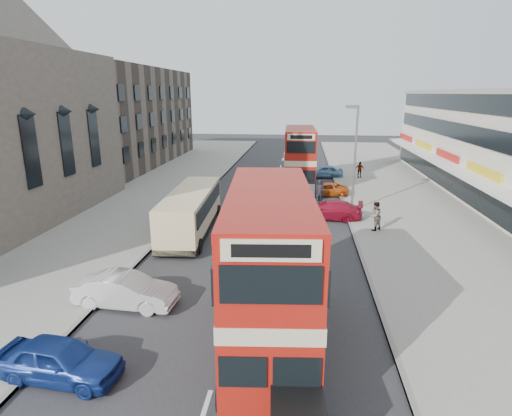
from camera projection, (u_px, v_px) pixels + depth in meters
The scene contains 19 objects.
ground at pixel (228, 336), 15.80m from camera, with size 160.00×160.00×0.00m, color #28282B.
road_surface at pixel (269, 203), 34.94m from camera, with size 12.00×90.00×0.01m, color #28282B.
pavement_right at pixel (416, 206), 33.65m from camera, with size 12.00×90.00×0.15m, color gray.
pavement_left at pixel (133, 198), 36.20m from camera, with size 12.00×90.00×0.15m, color gray.
kerb_left at pixel (199, 200), 35.57m from camera, with size 0.20×90.00×0.16m, color gray.
kerb_right at pixel (343, 204), 34.27m from camera, with size 0.20×90.00×0.16m, color gray.
brick_terrace at pixel (110, 117), 52.91m from camera, with size 14.00×28.00×12.00m, color #66594C.
street_lamp at pixel (354, 151), 31.05m from camera, with size 1.00×0.20×8.12m.
bus_main at pixel (269, 271), 14.50m from camera, with size 3.62×10.29×5.63m.
bus_second at pixel (300, 158), 39.83m from camera, with size 3.01×10.13×5.57m.
coach at pixel (191, 210), 27.26m from camera, with size 3.04×9.93×2.60m.
car_left_near at pixel (60, 360), 13.31m from camera, with size 1.63×4.05×1.38m, color navy.
car_left_front at pixel (126, 291), 17.89m from camera, with size 1.53×4.40×1.45m, color silver.
car_right_a at pixel (329, 210), 30.36m from camera, with size 1.94×4.78×1.39m, color maroon.
car_right_b at pixel (325, 189), 37.36m from camera, with size 1.91×4.13×1.15m, color #CA5214.
car_right_c at pixel (324, 171), 45.24m from camera, with size 1.64×4.08×1.39m, color #639DC7.
pedestrian_near at pixel (375, 216), 27.34m from camera, with size 0.72×0.49×1.96m, color gray.
pedestrian_far at pixel (360, 170), 44.53m from camera, with size 1.01×0.42×1.73m, color gray.
cyclist at pixel (320, 198), 33.28m from camera, with size 0.73×1.60×2.28m.
Camera 1 is at (2.61, -13.69, 8.97)m, focal length 29.04 mm.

